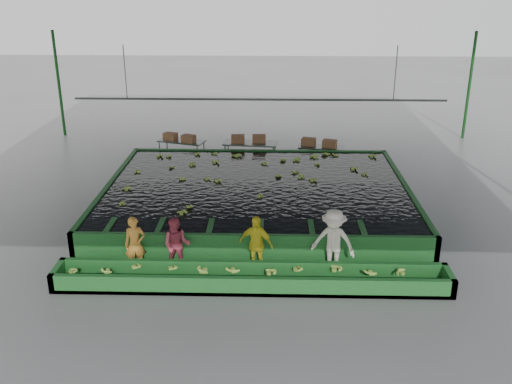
{
  "coord_description": "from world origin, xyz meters",
  "views": [
    {
      "loc": [
        0.47,
        -16.21,
        7.41
      ],
      "look_at": [
        0.0,
        0.5,
        1.0
      ],
      "focal_mm": 40.0,
      "sensor_mm": 36.0,
      "label": 1
    }
  ],
  "objects_px": {
    "packing_table_right": "(321,156)",
    "box_stack_mid": "(248,142)",
    "sorting_trough": "(251,278)",
    "box_stack_left": "(180,141)",
    "flotation_tank": "(257,197)",
    "box_stack_right": "(319,146)",
    "worker_d": "(333,242)",
    "packing_table_mid": "(250,154)",
    "worker_b": "(177,245)",
    "worker_c": "(256,244)",
    "packing_table_left": "(182,150)",
    "worker_a": "(135,244)"
  },
  "relations": [
    {
      "from": "flotation_tank",
      "to": "box_stack_right",
      "type": "xyz_separation_m",
      "value": [
        2.41,
        4.69,
        0.39
      ]
    },
    {
      "from": "worker_c",
      "to": "box_stack_mid",
      "type": "bearing_deg",
      "value": 113.29
    },
    {
      "from": "flotation_tank",
      "to": "packing_table_left",
      "type": "xyz_separation_m",
      "value": [
        -3.31,
        5.27,
        -0.01
      ]
    },
    {
      "from": "flotation_tank",
      "to": "worker_c",
      "type": "distance_m",
      "value": 4.32
    },
    {
      "from": "worker_a",
      "to": "packing_table_left",
      "type": "relative_size",
      "value": 0.78
    },
    {
      "from": "box_stack_mid",
      "to": "flotation_tank",
      "type": "bearing_deg",
      "value": -84.3
    },
    {
      "from": "packing_table_mid",
      "to": "box_stack_left",
      "type": "height_order",
      "value": "box_stack_left"
    },
    {
      "from": "worker_a",
      "to": "box_stack_right",
      "type": "height_order",
      "value": "worker_a"
    },
    {
      "from": "sorting_trough",
      "to": "worker_c",
      "type": "relative_size",
      "value": 6.26
    },
    {
      "from": "worker_a",
      "to": "worker_d",
      "type": "distance_m",
      "value": 5.2
    },
    {
      "from": "packing_table_left",
      "to": "worker_a",
      "type": "bearing_deg",
      "value": -88.69
    },
    {
      "from": "worker_d",
      "to": "box_stack_left",
      "type": "height_order",
      "value": "worker_d"
    },
    {
      "from": "worker_b",
      "to": "worker_c",
      "type": "xyz_separation_m",
      "value": [
        2.09,
        0.0,
        0.05
      ]
    },
    {
      "from": "worker_a",
      "to": "sorting_trough",
      "type": "bearing_deg",
      "value": -29.93
    },
    {
      "from": "sorting_trough",
      "to": "box_stack_right",
      "type": "distance_m",
      "value": 10.1
    },
    {
      "from": "packing_table_right",
      "to": "box_stack_mid",
      "type": "bearing_deg",
      "value": -179.79
    },
    {
      "from": "worker_d",
      "to": "packing_table_left",
      "type": "bearing_deg",
      "value": 139.5
    },
    {
      "from": "worker_b",
      "to": "packing_table_left",
      "type": "distance_m",
      "value": 9.67
    },
    {
      "from": "worker_b",
      "to": "box_stack_mid",
      "type": "relative_size",
      "value": 1.08
    },
    {
      "from": "worker_a",
      "to": "packing_table_left",
      "type": "height_order",
      "value": "worker_a"
    },
    {
      "from": "worker_c",
      "to": "packing_table_left",
      "type": "xyz_separation_m",
      "value": [
        -3.4,
        9.57,
        -0.36
      ]
    },
    {
      "from": "box_stack_left",
      "to": "worker_b",
      "type": "bearing_deg",
      "value": -81.72
    },
    {
      "from": "sorting_trough",
      "to": "box_stack_right",
      "type": "bearing_deg",
      "value": 76.2
    },
    {
      "from": "sorting_trough",
      "to": "box_stack_left",
      "type": "height_order",
      "value": "box_stack_left"
    },
    {
      "from": "worker_c",
      "to": "flotation_tank",
      "type": "bearing_deg",
      "value": 110.94
    },
    {
      "from": "worker_a",
      "to": "worker_c",
      "type": "distance_m",
      "value": 3.19
    },
    {
      "from": "sorting_trough",
      "to": "packing_table_mid",
      "type": "distance_m",
      "value": 9.8
    },
    {
      "from": "worker_d",
      "to": "packing_table_mid",
      "type": "relative_size",
      "value": 0.83
    },
    {
      "from": "sorting_trough",
      "to": "packing_table_right",
      "type": "height_order",
      "value": "packing_table_right"
    },
    {
      "from": "sorting_trough",
      "to": "packing_table_left",
      "type": "bearing_deg",
      "value": 107.71
    },
    {
      "from": "worker_d",
      "to": "box_stack_right",
      "type": "distance_m",
      "value": 9.0
    },
    {
      "from": "worker_d",
      "to": "box_stack_left",
      "type": "distance_m",
      "value": 10.95
    },
    {
      "from": "flotation_tank",
      "to": "box_stack_right",
      "type": "height_order",
      "value": "box_stack_right"
    },
    {
      "from": "worker_d",
      "to": "box_stack_right",
      "type": "relative_size",
      "value": 1.26
    },
    {
      "from": "box_stack_left",
      "to": "packing_table_mid",
      "type": "bearing_deg",
      "value": -9.32
    },
    {
      "from": "packing_table_right",
      "to": "box_stack_mid",
      "type": "height_order",
      "value": "box_stack_mid"
    },
    {
      "from": "sorting_trough",
      "to": "worker_a",
      "type": "distance_m",
      "value": 3.24
    },
    {
      "from": "packing_table_left",
      "to": "box_stack_mid",
      "type": "bearing_deg",
      "value": -11.55
    },
    {
      "from": "packing_table_left",
      "to": "box_stack_right",
      "type": "xyz_separation_m",
      "value": [
        5.72,
        -0.58,
        0.4
      ]
    },
    {
      "from": "box_stack_mid",
      "to": "box_stack_right",
      "type": "distance_m",
      "value": 2.88
    },
    {
      "from": "worker_c",
      "to": "box_stack_left",
      "type": "bearing_deg",
      "value": 129.81
    },
    {
      "from": "worker_a",
      "to": "worker_d",
      "type": "bearing_deg",
      "value": -15.43
    },
    {
      "from": "worker_d",
      "to": "packing_table_mid",
      "type": "height_order",
      "value": "worker_d"
    },
    {
      "from": "box_stack_mid",
      "to": "box_stack_right",
      "type": "bearing_deg",
      "value": 0.06
    },
    {
      "from": "box_stack_left",
      "to": "flotation_tank",
      "type": "bearing_deg",
      "value": -56.91
    },
    {
      "from": "worker_d",
      "to": "flotation_tank",
      "type": "bearing_deg",
      "value": 136.07
    },
    {
      "from": "worker_c",
      "to": "packing_table_left",
      "type": "distance_m",
      "value": 10.17
    },
    {
      "from": "flotation_tank",
      "to": "worker_b",
      "type": "distance_m",
      "value": 4.75
    },
    {
      "from": "worker_b",
      "to": "packing_table_mid",
      "type": "bearing_deg",
      "value": 83.0
    },
    {
      "from": "sorting_trough",
      "to": "packing_table_right",
      "type": "relative_size",
      "value": 5.43
    }
  ]
}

